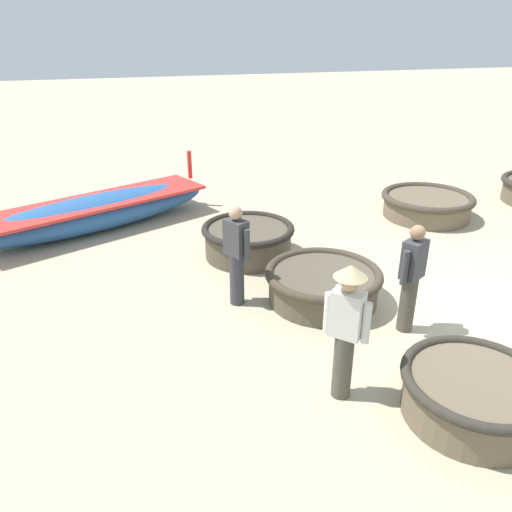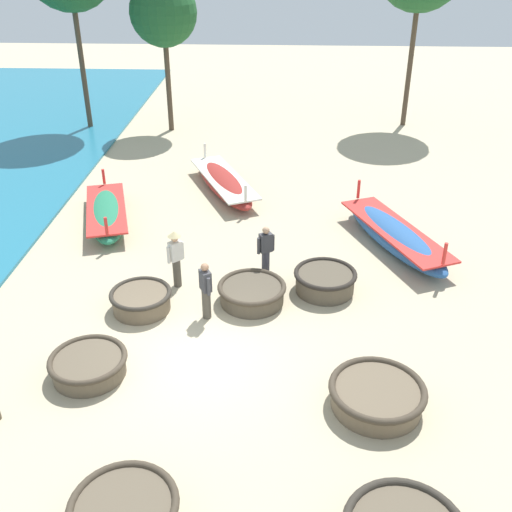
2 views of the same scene
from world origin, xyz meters
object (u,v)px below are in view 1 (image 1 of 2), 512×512
Objects in this scene: coracle_center at (474,394)px; fisherman_hauling at (346,324)px; long_boat_green_hull at (96,212)px; coracle_tilted at (427,204)px; coracle_front_right at (248,239)px; coracle_far_left at (323,284)px; fisherman_standing_left at (236,254)px; fisherman_crouching at (411,276)px.

fisherman_hauling is at bearing 58.29° from coracle_center.
long_boat_green_hull is 6.82m from fisherman_hauling.
long_boat_green_hull is at bearing 22.16° from fisherman_hauling.
coracle_tilted is at bearing -42.73° from fisherman_hauling.
long_boat_green_hull reaches higher than coracle_tilted.
coracle_front_right is 0.33× the size of long_boat_green_hull.
coracle_far_left is 2.30m from fisherman_hauling.
fisherman_standing_left is at bearing 76.10° from coracle_far_left.
long_boat_green_hull is 3.32× the size of fisherman_crouching.
coracle_front_right is 2.04m from coracle_far_left.
fisherman_crouching is (-3.04, -1.39, 0.51)m from coracle_front_right.
coracle_far_left is 1.15× the size of fisherman_crouching.
coracle_front_right reaches higher than coracle_far_left.
long_boat_green_hull is (2.27, 2.64, 0.05)m from coracle_front_right.
fisherman_hauling reaches higher than coracle_center.
coracle_front_right is 1.02× the size of fisherman_hauling.
coracle_tilted is at bearing -101.60° from long_boat_green_hull.
fisherman_crouching is at bearing -145.16° from coracle_far_left.
coracle_far_left is 1.45m from fisherman_crouching.
coracle_tilted is 1.28× the size of fisherman_standing_left.
fisherman_hauling reaches higher than fisherman_standing_left.
fisherman_crouching reaches higher than coracle_front_right.
coracle_front_right is 0.94× the size of coracle_far_left.
fisherman_standing_left and fisherman_crouching have the same top height.
fisherman_crouching is at bearing -142.77° from long_boat_green_hull.
fisherman_hauling reaches higher than coracle_tilted.
fisherman_hauling is (-6.29, -2.56, 0.58)m from long_boat_green_hull.
fisherman_standing_left is at bearing 13.59° from fisherman_hauling.
long_boat_green_hull is (1.45, 7.04, 0.08)m from coracle_tilted.
fisherman_standing_left is at bearing 157.97° from coracle_front_right.
coracle_far_left is (-1.94, -0.63, -0.04)m from coracle_front_right.
fisherman_hauling is 2.47m from fisherman_standing_left.
fisherman_crouching is (0.98, -1.47, -0.12)m from fisherman_hauling.
fisherman_crouching reaches higher than coracle_far_left.
coracle_center is 1.01× the size of fisherman_crouching.
coracle_front_right is 4.48m from coracle_tilted.
fisherman_hauling is (-4.02, 0.08, 0.63)m from coracle_front_right.
coracle_far_left is at bearing -18.76° from fisherman_hauling.
fisherman_standing_left is (-3.89, -1.98, 0.46)m from long_boat_green_hull.
fisherman_crouching is (-1.42, -2.05, 0.00)m from fisherman_standing_left.
coracle_far_left is 1.15× the size of fisherman_standing_left.
coracle_far_left is 4.68m from coracle_tilted.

